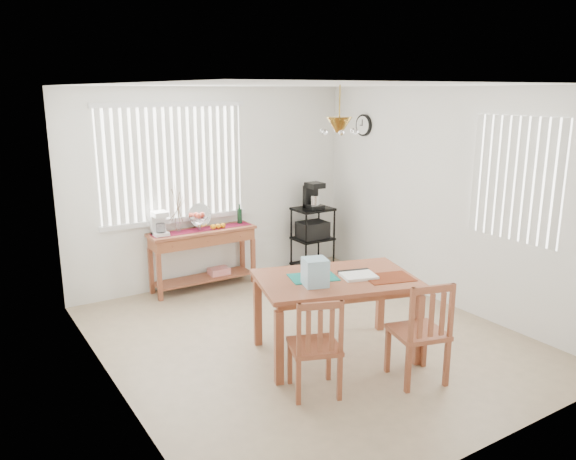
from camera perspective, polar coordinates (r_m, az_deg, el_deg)
ground at (r=6.07m, az=2.02°, el=-10.92°), size 4.00×4.50×0.01m
room_shell at (r=5.58m, az=2.11°, el=5.14°), size 4.20×4.70×2.70m
sideboard at (r=7.41m, az=-8.59°, el=-1.44°), size 1.41×0.40×0.79m
sideboard_items at (r=7.26m, az=-10.45°, el=0.76°), size 1.34×0.33×0.61m
wire_cart at (r=8.14m, az=2.52°, el=-0.24°), size 0.53×0.43×0.91m
cart_items at (r=8.04m, az=2.52°, el=3.46°), size 0.21×0.26×0.37m
dining_table at (r=5.47m, az=4.87°, el=-5.72°), size 1.70×1.34×0.80m
table_items at (r=5.25m, az=3.92°, el=-4.40°), size 1.13×0.83×0.26m
chair_left at (r=4.86m, az=2.81°, el=-11.76°), size 0.54×0.54×0.90m
chair_right at (r=5.17m, az=13.32°, el=-10.09°), size 0.55×0.55×0.96m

